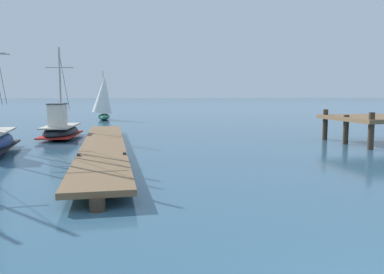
{
  "coord_description": "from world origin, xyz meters",
  "views": [
    {
      "loc": [
        -3.43,
        -3.22,
        2.67
      ],
      "look_at": [
        -2.16,
        8.03,
        1.4
      ],
      "focal_mm": 36.97,
      "sensor_mm": 36.0,
      "label": 1
    }
  ],
  "objects": [
    {
      "name": "floating_dock",
      "position": [
        -5.39,
        14.59,
        0.36
      ],
      "size": [
        3.41,
        18.18,
        0.53
      ],
      "color": "brown",
      "rests_on": "ground"
    },
    {
      "name": "fishing_boat_0",
      "position": [
        -8.51,
        20.57,
        0.58
      ],
      "size": [
        1.85,
        4.95,
        5.32
      ],
      "color": "black",
      "rests_on": "ground"
    },
    {
      "name": "pier_platform",
      "position": [
        8.94,
        16.39,
        1.26
      ],
      "size": [
        5.38,
        5.22,
        1.86
      ],
      "color": "brown",
      "rests_on": "ground"
    },
    {
      "name": "distant_sailboat",
      "position": [
        -7.71,
        36.51,
        2.13
      ],
      "size": [
        2.38,
        3.84,
        4.8
      ],
      "color": "#337556",
      "rests_on": "ground"
    }
  ]
}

